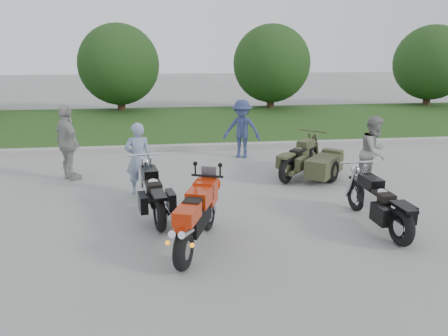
{
  "coord_description": "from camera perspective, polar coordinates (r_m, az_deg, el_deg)",
  "views": [
    {
      "loc": [
        -0.79,
        -7.01,
        3.15
      ],
      "look_at": [
        0.22,
        1.08,
        0.8
      ],
      "focal_mm": 35.0,
      "sensor_mm": 36.0,
      "label": 1
    }
  ],
  "objects": [
    {
      "name": "cruiser_left",
      "position": [
        8.22,
        -9.16,
        -3.46
      ],
      "size": [
        0.62,
        2.18,
        0.84
      ],
      "rotation": [
        0.0,
        0.0,
        0.18
      ],
      "color": "black",
      "rests_on": "ground"
    },
    {
      "name": "tree_mid_right",
      "position": [
        21.09,
        6.22,
        13.39
      ],
      "size": [
        3.6,
        3.6,
        4.0
      ],
      "color": "#3F2B1C",
      "rests_on": "ground"
    },
    {
      "name": "ground",
      "position": [
        7.73,
        -0.61,
        -7.98
      ],
      "size": [
        80.0,
        80.0,
        0.0
      ],
      "primitive_type": "plane",
      "color": "#9D9D98",
      "rests_on": "ground"
    },
    {
      "name": "person_denim",
      "position": [
        12.27,
        2.35,
        5.1
      ],
      "size": [
        1.2,
        0.94,
        1.63
      ],
      "primitive_type": "imported",
      "rotation": [
        0.0,
        0.0,
        -0.35
      ],
      "color": "navy",
      "rests_on": "ground"
    },
    {
      "name": "grass_strip",
      "position": [
        17.46,
        -4.41,
        5.87
      ],
      "size": [
        60.0,
        8.0,
        0.14
      ],
      "primitive_type": "cube",
      "color": "#355D1F",
      "rests_on": "ground"
    },
    {
      "name": "curb",
      "position": [
        13.4,
        -3.52,
        2.78
      ],
      "size": [
        60.0,
        0.3,
        0.15
      ],
      "primitive_type": "cube",
      "color": "#A2A098",
      "rests_on": "ground"
    },
    {
      "name": "sportbike_red",
      "position": [
        6.83,
        -3.66,
        -6.24
      ],
      "size": [
        0.85,
        1.95,
        0.96
      ],
      "rotation": [
        0.0,
        0.0,
        -0.34
      ],
      "color": "black",
      "rests_on": "ground"
    },
    {
      "name": "tree_far_right",
      "position": [
        24.19,
        25.46,
        12.31
      ],
      "size": [
        3.6,
        3.6,
        4.0
      ],
      "color": "#3F2B1C",
      "rests_on": "ground"
    },
    {
      "name": "person_stripe",
      "position": [
        9.44,
        -11.12,
        1.21
      ],
      "size": [
        0.61,
        0.44,
        1.56
      ],
      "primitive_type": "imported",
      "rotation": [
        0.0,
        0.0,
        3.27
      ],
      "color": "#7A8AA6",
      "rests_on": "ground"
    },
    {
      "name": "cruiser_right",
      "position": [
        8.08,
        19.72,
        -4.63
      ],
      "size": [
        0.43,
        2.17,
        0.83
      ],
      "rotation": [
        0.0,
        0.0,
        0.06
      ],
      "color": "black",
      "rests_on": "ground"
    },
    {
      "name": "person_grey",
      "position": [
        10.3,
        18.97,
        2.01
      ],
      "size": [
        0.99,
        0.96,
        1.61
      ],
      "primitive_type": "imported",
      "rotation": [
        0.0,
        0.0,
        0.68
      ],
      "color": "gray",
      "rests_on": "ground"
    },
    {
      "name": "cruiser_sidecar",
      "position": [
        10.61,
        11.61,
        0.65
      ],
      "size": [
        1.79,
        1.97,
        0.83
      ],
      "rotation": [
        0.0,
        0.0,
        -0.71
      ],
      "color": "black",
      "rests_on": "ground"
    },
    {
      "name": "tree_mid_left",
      "position": [
        20.66,
        -13.58,
        13.0
      ],
      "size": [
        3.6,
        3.6,
        4.0
      ],
      "color": "#3F2B1C",
      "rests_on": "ground"
    },
    {
      "name": "person_back",
      "position": [
        10.85,
        -19.71,
        3.08
      ],
      "size": [
        0.97,
        1.09,
        1.77
      ],
      "primitive_type": "imported",
      "rotation": [
        0.0,
        0.0,
        2.21
      ],
      "color": "#9A9B95",
      "rests_on": "ground"
    }
  ]
}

